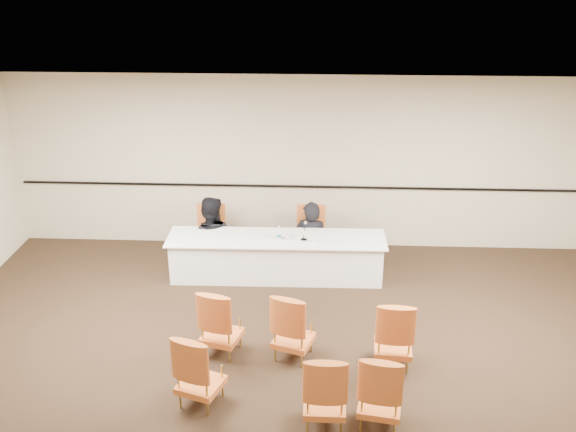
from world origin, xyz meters
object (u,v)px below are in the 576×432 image
object	(u,v)px
microphone	(304,232)
panelist_second_chair	(210,235)
panel_table	(276,257)
aud_chair_front_mid	(294,325)
aud_chair_front_right	(394,332)
aud_chair_front_left	(221,321)
panelist_main	(311,247)
water_bottle	(279,233)
aud_chair_back_mid	(325,388)
coffee_cup	(314,239)
drinking_glass	(288,237)
panelist_main_chair	(311,236)
panelist_second	(211,244)
aud_chair_back_right	(381,389)
aud_chair_back_left	(200,368)

from	to	relation	value
microphone	panelist_second_chair	bearing A→B (deg)	168.39
panel_table	microphone	bearing A→B (deg)	-9.30
aud_chair_front_mid	aud_chair_front_right	distance (m)	1.26
microphone	aud_chair_front_left	xyz separation A→B (m)	(-1.01, -2.04, -0.34)
panelist_main	water_bottle	world-z (taller)	panelist_main
aud_chair_back_mid	microphone	bearing A→B (deg)	95.80
coffee_cup	aud_chair_front_left	world-z (taller)	aud_chair_front_left
drinking_glass	aud_chair_back_mid	bearing A→B (deg)	-80.41
panelist_main_chair	water_bottle	world-z (taller)	panelist_main_chair
water_bottle	aud_chair_front_mid	size ratio (longest dim) A/B	0.23
panelist_second	aud_chair_back_mid	bearing A→B (deg)	118.01
aud_chair_front_mid	aud_chair_back_right	size ratio (longest dim) A/B	1.00
microphone	aud_chair_back_mid	distance (m)	3.37
drinking_glass	panel_table	bearing A→B (deg)	161.40
water_bottle	aud_chair_back_mid	size ratio (longest dim) A/B	0.23
coffee_cup	aud_chair_front_right	distance (m)	2.37
aud_chair_front_right	panel_table	bearing A→B (deg)	129.12
coffee_cup	aud_chair_back_mid	world-z (taller)	aud_chair_back_mid
aud_chair_front_left	aud_chair_back_left	size ratio (longest dim) A/B	1.00
panelist_second_chair	aud_chair_front_left	world-z (taller)	same
water_bottle	drinking_glass	bearing A→B (deg)	-5.23
aud_chair_front_mid	aud_chair_front_left	bearing A→B (deg)	-164.07
panelist_second_chair	water_bottle	size ratio (longest dim) A/B	4.28
panel_table	water_bottle	size ratio (longest dim) A/B	15.40
aud_chair_front_left	aud_chair_front_mid	bearing A→B (deg)	12.37
aud_chair_front_left	aud_chair_back_right	distance (m)	2.31
aud_chair_front_left	aud_chair_back_mid	distance (m)	1.85
aud_chair_back_left	panelist_main_chair	bearing A→B (deg)	91.26
water_bottle	aud_chair_back_right	size ratio (longest dim) A/B	0.23
drinking_glass	aud_chair_front_mid	distance (m)	2.12
aud_chair_front_left	aud_chair_front_right	world-z (taller)	same
microphone	water_bottle	xyz separation A→B (m)	(-0.38, 0.02, -0.02)
water_bottle	aud_chair_front_right	distance (m)	2.73
aud_chair_back_mid	aud_chair_back_right	distance (m)	0.61
panelist_second	aud_chair_front_right	size ratio (longest dim) A/B	1.74
aud_chair_front_left	panel_table	bearing A→B (deg)	90.23
drinking_glass	aud_chair_back_left	xyz separation A→B (m)	(-0.85, -3.05, -0.26)
panelist_second	microphone	distance (m)	1.74
panelist_main	aud_chair_back_left	distance (m)	3.84
water_bottle	aud_chair_back_right	world-z (taller)	aud_chair_back_right
panel_table	aud_chair_front_left	size ratio (longest dim) A/B	3.60
microphone	aud_chair_back_right	world-z (taller)	same
panelist_main	aud_chair_front_left	bearing A→B (deg)	74.10
coffee_cup	aud_chair_front_left	size ratio (longest dim) A/B	0.12
panelist_second	aud_chair_back_right	world-z (taller)	panelist_second
panel_table	aud_chair_back_left	distance (m)	3.19
aud_chair_front_mid	aud_chair_back_right	distance (m)	1.57
panelist_main_chair	drinking_glass	xyz separation A→B (m)	(-0.35, -0.59, 0.26)
aud_chair_front_mid	aud_chair_back_mid	bearing A→B (deg)	-53.52
water_bottle	drinking_glass	size ratio (longest dim) A/B	2.22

